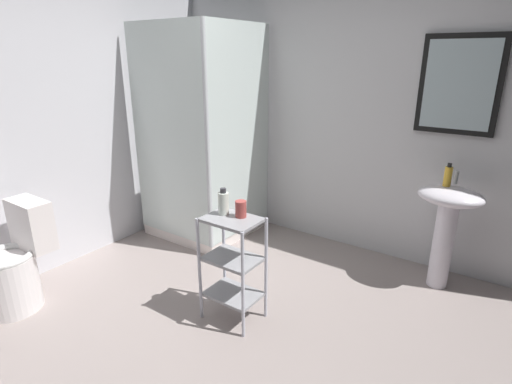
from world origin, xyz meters
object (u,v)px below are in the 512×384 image
Objects in this scene: toilet at (15,266)px; lotion_bottle_white at (223,203)px; rinse_cup at (241,209)px; hand_soap_bottle at (448,176)px; shower_stall at (206,191)px; pedestal_sink at (447,217)px; storage_cart at (233,261)px.

toilet is 4.27× the size of lotion_bottle_white.
lotion_bottle_white is at bearing 31.92° from toilet.
rinse_cup reaches higher than toilet.
lotion_bottle_white is (-1.11, -1.23, -0.07)m from hand_soap_bottle.
toilet is at bearing -100.16° from shower_stall.
shower_stall is at bearing 140.98° from rinse_cup.
rinse_cup reaches higher than pedestal_sink.
pedestal_sink is 4.67× the size of hand_soap_bottle.
shower_stall reaches higher than rinse_cup.
toilet is (-2.42, -2.00, -0.26)m from pedestal_sink.
shower_stall is 2.15m from hand_soap_bottle.
hand_soap_bottle is at bearing 8.95° from shower_stall.
shower_stall is 2.15m from pedestal_sink.
hand_soap_bottle is 1.61× the size of rinse_cup.
toilet is 1.03× the size of storage_cart.
lotion_bottle_white is at bearing -133.71° from pedestal_sink.
storage_cart is (-1.07, -1.24, -0.14)m from pedestal_sink.
hand_soap_bottle is at bearing 47.87° from lotion_bottle_white.
shower_stall is 2.63× the size of toilet.
lotion_bottle_white is at bearing 163.26° from storage_cart.
toilet is at bearing -139.68° from hand_soap_bottle.
toilet is 4.38× the size of hand_soap_bottle.
shower_stall is 2.70× the size of storage_cart.
shower_stall reaches higher than toilet.
shower_stall is 11.23× the size of lotion_bottle_white.
lotion_bottle_white reaches higher than rinse_cup.
storage_cart is 6.85× the size of rinse_cup.
toilet is at bearing -140.48° from pedestal_sink.
pedestal_sink is 0.31m from hand_soap_bottle.
storage_cart is 1.69m from hand_soap_bottle.
shower_stall is 1.40m from storage_cart.
hand_soap_bottle reaches higher than toilet.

